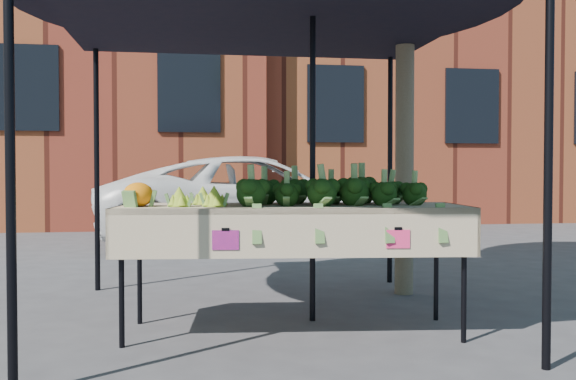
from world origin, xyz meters
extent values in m
plane|color=#363639|center=(0.00, 0.00, 0.00)|extent=(90.00, 90.00, 0.00)
cube|color=#C8B792|center=(0.24, -0.01, 0.45)|extent=(2.47, 1.03, 0.90)
cube|color=#F22D8C|center=(-0.21, -0.42, 0.70)|extent=(0.17, 0.01, 0.12)
cube|color=#FC2F70|center=(0.90, -0.42, 0.70)|extent=(0.17, 0.01, 0.12)
ellipsoid|color=black|center=(0.51, 0.01, 1.03)|extent=(1.37, 0.57, 0.26)
ellipsoid|color=#A1BA31|center=(-0.43, -0.03, 1.00)|extent=(0.43, 0.47, 0.20)
ellipsoid|color=orange|center=(-0.81, -0.06, 0.99)|extent=(0.20, 0.20, 0.18)
imported|color=white|center=(0.59, 5.32, 2.47)|extent=(1.44, 2.32, 4.94)
cube|color=maroon|center=(-5.00, 12.00, 4.50)|extent=(12.00, 8.00, 9.00)
cube|color=maroon|center=(7.00, 12.50, 4.25)|extent=(12.00, 8.00, 8.50)
camera|label=1|loc=(-0.46, -4.38, 1.13)|focal=39.43mm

